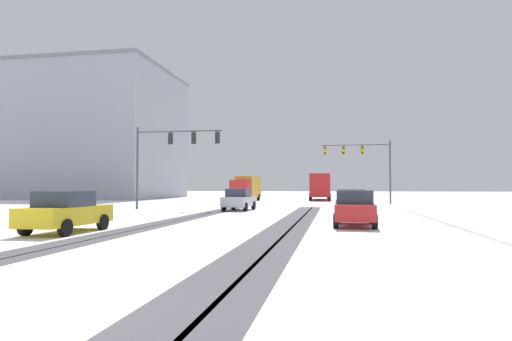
% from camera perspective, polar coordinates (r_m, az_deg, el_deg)
% --- Properties ---
extents(wheel_track_left_lane, '(0.95, 34.36, 0.01)m').
position_cam_1_polar(wheel_track_left_lane, '(22.61, -12.25, -6.59)').
color(wheel_track_left_lane, '#4C4C51').
rests_on(wheel_track_left_lane, ground).
extents(wheel_track_right_lane, '(0.79, 34.36, 0.01)m').
position_cam_1_polar(wheel_track_right_lane, '(20.98, 6.10, -6.98)').
color(wheel_track_right_lane, '#4C4C51').
rests_on(wheel_track_right_lane, ground).
extents(wheel_track_center, '(1.11, 34.36, 0.01)m').
position_cam_1_polar(wheel_track_center, '(21.06, 3.80, -6.97)').
color(wheel_track_center, '#4C4C51').
rests_on(wheel_track_center, ground).
extents(wheel_track_oncoming, '(0.76, 34.36, 0.01)m').
position_cam_1_polar(wheel_track_oncoming, '(22.32, -10.38, -6.66)').
color(wheel_track_oncoming, '#4C4C51').
rests_on(wheel_track_oncoming, ground).
extents(traffic_signal_far_right, '(7.05, 0.58, 6.50)m').
position_cam_1_polar(traffic_signal_far_right, '(46.54, 13.67, 1.71)').
color(traffic_signal_far_right, '#47474C').
rests_on(traffic_signal_far_right, ground).
extents(traffic_signal_near_left, '(7.03, 0.40, 6.50)m').
position_cam_1_polar(traffic_signal_near_left, '(34.95, -11.05, 2.92)').
color(traffic_signal_near_left, '#47474C').
rests_on(traffic_signal_near_left, ground).
extents(car_silver_lead, '(1.98, 4.18, 1.62)m').
position_cam_1_polar(car_silver_lead, '(32.74, -2.23, -3.80)').
color(car_silver_lead, '#B7BABF').
rests_on(car_silver_lead, ground).
extents(car_blue_second, '(1.97, 4.17, 1.62)m').
position_cam_1_polar(car_blue_second, '(26.63, 12.35, -4.15)').
color(car_blue_second, '#233899').
rests_on(car_blue_second, ground).
extents(car_red_third, '(1.92, 4.14, 1.62)m').
position_cam_1_polar(car_red_third, '(20.36, 12.74, -4.80)').
color(car_red_third, red).
rests_on(car_red_third, ground).
extents(car_yellow_cab_fourth, '(1.86, 4.11, 1.62)m').
position_cam_1_polar(car_yellow_cab_fourth, '(18.61, -23.54, -4.94)').
color(car_yellow_cab_fourth, yellow).
rests_on(car_yellow_cab_fourth, ground).
extents(bus_oncoming, '(2.96, 11.08, 3.38)m').
position_cam_1_polar(bus_oncoming, '(58.69, 8.30, -1.86)').
color(bus_oncoming, '#B21E1E').
rests_on(bus_oncoming, ground).
extents(box_truck_delivery, '(2.55, 7.49, 3.02)m').
position_cam_1_polar(box_truck_delivery, '(53.45, -1.29, -2.25)').
color(box_truck_delivery, red).
rests_on(box_truck_delivery, ground).
extents(office_building_far_left_block, '(27.19, 20.46, 19.44)m').
position_cam_1_polar(office_building_far_left_block, '(72.94, -21.66, 4.31)').
color(office_building_far_left_block, '#9399A3').
rests_on(office_building_far_left_block, ground).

